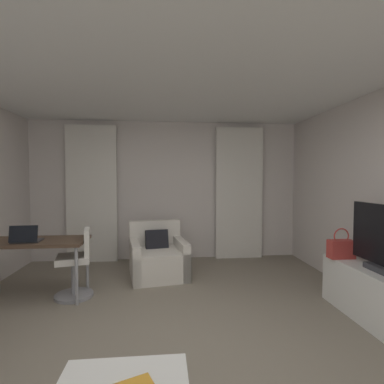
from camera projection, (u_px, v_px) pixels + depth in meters
ground_plane at (172, 349)px, 2.61m from camera, size 12.00×12.00×0.00m
wall_window at (167, 191)px, 5.56m from camera, size 5.12×0.06×2.60m
ceiling at (171, 51)px, 2.48m from camera, size 5.12×6.12×0.06m
curtain_left_panel at (92, 194)px, 5.30m from camera, size 0.90×0.06×2.50m
curtain_right_panel at (239, 193)px, 5.57m from camera, size 0.90×0.06×2.50m
armchair at (158, 258)px, 4.57m from camera, size 0.97×1.00×0.83m
desk at (35, 246)px, 3.68m from camera, size 1.27×0.60×0.75m
desk_chair at (77, 267)px, 3.76m from camera, size 0.48×0.48×0.88m
laptop at (26, 239)px, 3.56m from camera, size 0.34×0.27×0.22m
tv_console at (379, 297)px, 3.07m from camera, size 0.47×1.38×0.57m
tv_flatscreen at (384, 241)px, 3.00m from camera, size 0.20×0.94×0.70m
handbag_primary at (341, 248)px, 3.52m from camera, size 0.30×0.14×0.37m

